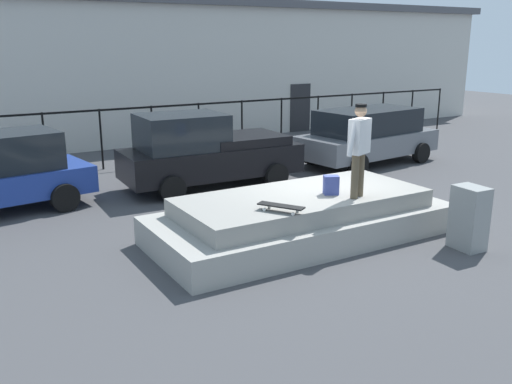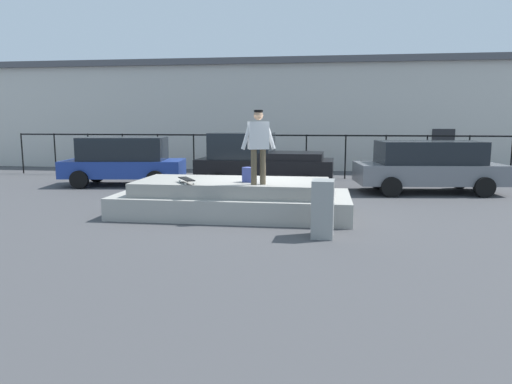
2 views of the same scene
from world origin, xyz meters
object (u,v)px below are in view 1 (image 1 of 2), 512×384
skateboarder (359,144)px  utility_box (469,218)px  backpack (331,185)px  car_grey_hatchback_far (367,135)px  skateboard (281,206)px  car_black_pickup_mid (206,151)px

skateboarder → utility_box: skateboarder is taller
skateboarder → backpack: skateboarder is taller
skateboarder → utility_box: 2.43m
car_grey_hatchback_far → utility_box: 7.47m
skateboarder → skateboard: skateboarder is taller
skateboard → car_grey_hatchback_far: size_ratio=0.17×
skateboarder → car_grey_hatchback_far: bearing=46.6°
skateboarder → car_black_pickup_mid: skateboarder is taller
car_black_pickup_mid → car_grey_hatchback_far: bearing=0.6°
car_black_pickup_mid → car_grey_hatchback_far: size_ratio=0.97×
backpack → car_black_pickup_mid: size_ratio=0.08×
skateboard → car_black_pickup_mid: (1.10, 5.25, -0.02)m
backpack → car_grey_hatchback_far: 7.15m
skateboarder → skateboard: (-1.74, -0.05, -0.91)m
utility_box → skateboarder: bearing=141.1°
backpack → car_grey_hatchback_far: (5.26, 4.84, -0.15)m
skateboard → backpack: backpack is taller
utility_box → backpack: bearing=138.6°
skateboarder → car_grey_hatchback_far: (4.97, 5.26, -0.99)m
skateboard → utility_box: 3.54m
car_black_pickup_mid → car_grey_hatchback_far: car_black_pickup_mid is taller
skateboarder → car_grey_hatchback_far: 7.30m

